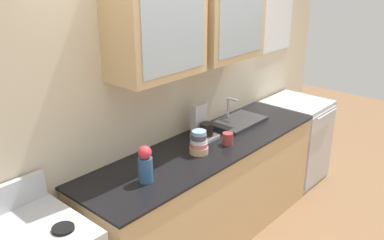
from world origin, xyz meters
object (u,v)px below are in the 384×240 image
object	(u,v)px
sink_faucet	(238,121)
coffee_maker	(202,125)
bowl_stack	(199,143)
cup_near_sink	(228,139)
vase	(145,164)
dishwasher	(294,140)

from	to	relation	value
sink_faucet	coffee_maker	size ratio (longest dim) A/B	1.81
bowl_stack	coffee_maker	world-z (taller)	coffee_maker
coffee_maker	bowl_stack	bearing A→B (deg)	-144.70
bowl_stack	cup_near_sink	world-z (taller)	bowl_stack
sink_faucet	cup_near_sink	distance (m)	0.49
vase	dishwasher	distance (m)	2.33
dishwasher	coffee_maker	bearing A→B (deg)	174.00
vase	dishwasher	bearing A→B (deg)	1.43
coffee_maker	cup_near_sink	bearing A→B (deg)	-84.17
sink_faucet	vase	world-z (taller)	vase
bowl_stack	dishwasher	bearing A→B (deg)	1.19
sink_faucet	vase	distance (m)	1.33
vase	cup_near_sink	size ratio (longest dim) A/B	2.13
sink_faucet	dishwasher	xyz separation A→B (m)	(0.94, -0.11, -0.47)
cup_near_sink	coffee_maker	xyz separation A→B (m)	(-0.03, 0.25, 0.06)
sink_faucet	vase	xyz separation A→B (m)	(-1.31, -0.16, 0.11)
dishwasher	cup_near_sink	bearing A→B (deg)	-175.69
bowl_stack	sink_faucet	bearing A→B (deg)	11.01
sink_faucet	vase	size ratio (longest dim) A/B	1.97
vase	bowl_stack	bearing A→B (deg)	2.09
cup_near_sink	dishwasher	xyz separation A→B (m)	(1.39, 0.10, -0.50)
sink_faucet	cup_near_sink	world-z (taller)	sink_faucet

